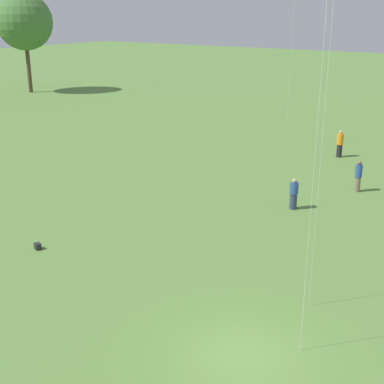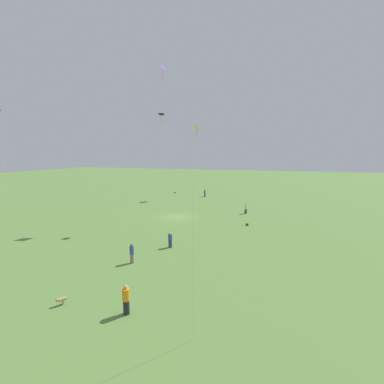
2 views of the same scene
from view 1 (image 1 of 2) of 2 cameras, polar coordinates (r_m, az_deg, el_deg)
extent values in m
plane|color=#5B843D|center=(16.72, 5.35, -17.05)|extent=(240.00, 240.00, 0.00)
cylinder|color=brown|center=(70.35, -17.02, 12.52)|extent=(0.49, 0.49, 5.88)
sphere|color=#477538|center=(70.03, -17.46, 16.95)|extent=(6.73, 6.73, 6.73)
cylinder|color=#333D5B|center=(28.06, 10.75, -0.96)|extent=(0.48, 0.48, 0.84)
cylinder|color=#2D5193|center=(27.83, 10.83, 0.40)|extent=(0.57, 0.57, 0.57)
sphere|color=tan|center=(27.71, 10.88, 1.19)|extent=(0.24, 0.24, 0.24)
cylinder|color=#232328|center=(38.77, 15.43, 4.27)|extent=(0.39, 0.39, 0.89)
cylinder|color=orange|center=(38.58, 15.54, 5.44)|extent=(0.46, 0.46, 0.75)
sphere|color=tan|center=(38.47, 15.60, 6.16)|extent=(0.24, 0.24, 0.24)
cylinder|color=#847056|center=(31.62, 17.23, 0.79)|extent=(0.47, 0.47, 0.85)
cylinder|color=#2D5193|center=(31.40, 17.36, 2.15)|extent=(0.55, 0.55, 0.72)
sphere|color=brown|center=(31.27, 17.45, 2.99)|extent=(0.24, 0.24, 0.24)
cylinder|color=silver|center=(40.24, 10.81, 19.13)|extent=(0.01, 0.01, 20.34)
cylinder|color=silver|center=(17.03, 14.15, 10.49)|extent=(0.01, 0.01, 14.94)
cube|color=#262628|center=(24.03, -16.14, -5.58)|extent=(0.30, 0.35, 0.28)
camera|label=2|loc=(52.31, 12.59, 18.39)|focal=24.00mm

